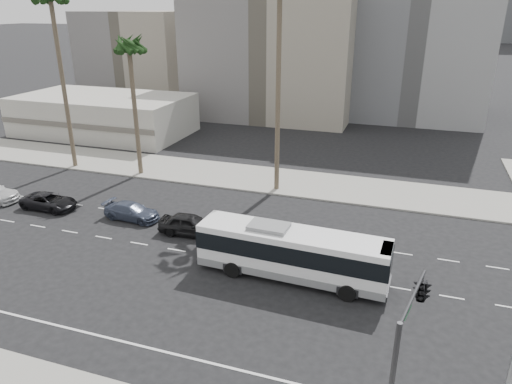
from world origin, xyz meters
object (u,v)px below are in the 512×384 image
at_px(car_a, 190,225).
at_px(palm_mid, 129,49).
at_px(car_b, 132,211).
at_px(palm_far, 50,0).
at_px(city_bus, 292,252).
at_px(car_c, 49,201).
at_px(traffic_signal, 419,300).

height_order(car_a, palm_mid, palm_mid).
bearing_deg(car_a, car_b, 76.96).
bearing_deg(car_b, palm_mid, 30.79).
relative_size(palm_mid, palm_far, 0.75).
distance_m(car_a, palm_far, 26.35).
bearing_deg(city_bus, car_c, 172.17).
xyz_separation_m(car_b, car_c, (-7.75, -0.41, -0.01)).
bearing_deg(traffic_signal, car_c, 167.54).
xyz_separation_m(city_bus, car_b, (-14.22, 4.33, -1.12)).
height_order(car_a, traffic_signal, traffic_signal).
xyz_separation_m(city_bus, traffic_signal, (7.07, -9.00, 3.94)).
height_order(car_c, palm_mid, palm_mid).
relative_size(city_bus, palm_far, 0.66).
xyz_separation_m(car_c, palm_mid, (2.67, 10.04, 11.55)).
bearing_deg(car_c, palm_far, 28.21).
bearing_deg(palm_far, car_a, -29.32).
xyz_separation_m(car_c, palm_far, (-5.15, 9.84, 15.76)).
xyz_separation_m(city_bus, car_a, (-8.63, 3.37, -0.99)).
height_order(city_bus, traffic_signal, traffic_signal).
bearing_deg(palm_mid, traffic_signal, -41.02).
bearing_deg(palm_far, palm_mid, 1.41).
height_order(city_bus, palm_mid, palm_mid).
distance_m(car_c, palm_mid, 15.53).
xyz_separation_m(car_b, palm_mid, (-5.09, 9.63, 11.55)).
bearing_deg(traffic_signal, car_a, 153.28).
relative_size(car_a, car_c, 0.98).
distance_m(car_c, palm_far, 19.28).
distance_m(city_bus, car_b, 14.91).
height_order(city_bus, car_a, city_bus).
bearing_deg(car_b, palm_far, 56.77).
bearing_deg(city_bus, traffic_signal, -49.56).
bearing_deg(car_a, traffic_signal, -131.60).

